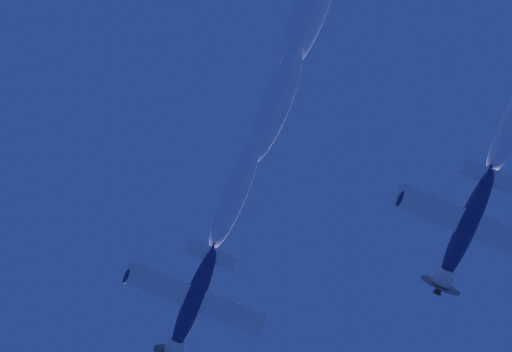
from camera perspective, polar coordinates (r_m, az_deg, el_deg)
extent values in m
ellipsoid|color=navy|center=(60.76, -3.45, -6.84)|extent=(6.82, 2.45, 1.37)
cylinder|color=white|center=(61.85, -4.47, -9.34)|extent=(1.12, 1.32, 1.20)
cube|color=white|center=(60.53, -3.37, -6.73)|extent=(3.02, 8.63, 1.04)
ellipsoid|color=navy|center=(59.95, -7.13, -5.48)|extent=(0.95, 0.43, 0.30)
ellipsoid|color=navy|center=(61.40, 0.32, -7.93)|extent=(0.95, 0.43, 0.30)
cube|color=white|center=(59.88, -2.46, -4.35)|extent=(1.48, 3.16, 0.44)
cube|color=navy|center=(60.34, -2.46, -4.13)|extent=(1.14, 0.44, 1.17)
ellipsoid|color=#1E232D|center=(61.25, -3.57, -6.94)|extent=(1.65, 1.05, 0.78)
ellipsoid|color=navy|center=(57.45, 11.50, -2.71)|extent=(6.83, 2.45, 1.52)
cylinder|color=white|center=(58.00, 10.29, -5.48)|extent=(1.14, 1.33, 1.23)
cone|color=black|center=(58.14, 10.04, -6.06)|extent=(0.81, 0.68, 0.60)
cylinder|color=#3F3F47|center=(58.11, 10.10, -5.93)|extent=(0.56, 2.57, 2.59)
cube|color=white|center=(57.27, 11.63, -2.58)|extent=(3.02, 8.61, 1.19)
ellipsoid|color=navy|center=(55.72, 7.92, -1.24)|extent=(0.95, 0.44, 0.32)
cube|color=white|center=(57.12, 12.65, -0.01)|extent=(1.48, 3.16, 0.50)
cube|color=navy|center=(57.58, 12.51, 0.18)|extent=(1.16, 0.46, 1.19)
ellipsoid|color=#1E232D|center=(57.88, 11.25, -2.87)|extent=(1.66, 1.05, 0.82)
ellipsoid|color=white|center=(59.17, -1.22, -1.06)|extent=(7.40, 2.79, 1.95)
ellipsoid|color=white|center=(58.17, 1.02, 3.79)|extent=(7.47, 3.02, 2.19)
ellipsoid|color=white|center=(58.14, 2.89, 8.87)|extent=(7.53, 3.26, 2.42)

